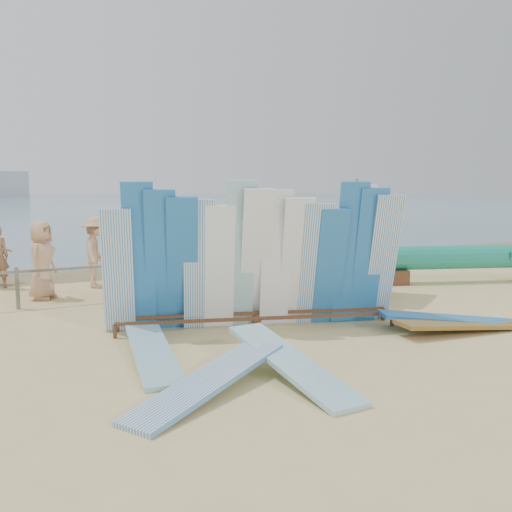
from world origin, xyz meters
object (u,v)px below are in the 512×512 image
stroller (247,266)px  beachgoer_5 (199,240)px  beach_chair_left (225,277)px  beach_chair_right (265,273)px  side_surfboard_rack (355,246)px  flat_board_b (290,377)px  beachgoer_10 (337,243)px  outrigger_canoe (464,259)px  beachgoer_0 (42,260)px  beachgoer_extra_0 (387,239)px  vendor_table (370,281)px  beachgoer_9 (279,236)px  flat_board_d (452,327)px  flat_board_e (210,393)px  beachgoer_7 (265,239)px  flat_board_c (465,332)px  beachgoer_6 (276,245)px  main_surfboard_rack (258,263)px  beachgoer_2 (138,255)px  beachgoer_8 (320,240)px  flat_board_a (152,360)px  beachgoer_3 (96,252)px  beachgoer_4 (157,253)px

stroller → beachgoer_5: size_ratio=0.60×
beach_chair_left → beach_chair_right: beach_chair_left is taller
side_surfboard_rack → flat_board_b: bearing=-164.5°
beachgoer_5 → beachgoer_10: beachgoer_5 is taller
beach_chair_left → outrigger_canoe: bearing=11.9°
beachgoer_0 → beachgoer_extra_0: bearing=-48.8°
vendor_table → beachgoer_9: beachgoer_9 is taller
flat_board_d → beachgoer_5: beachgoer_5 is taller
side_surfboard_rack → flat_board_e: side_surfboard_rack is taller
beachgoer_5 → outrigger_canoe: bearing=82.7°
beachgoer_7 → side_surfboard_rack: bearing=-59.5°
flat_board_c → flat_board_e: bearing=104.7°
vendor_table → beach_chair_left: bearing=122.8°
side_surfboard_rack → beachgoer_extra_0: size_ratio=1.67×
outrigger_canoe → beachgoer_0: 10.89m
outrigger_canoe → flat_board_e: size_ratio=2.57×
stroller → beachgoer_extra_0: size_ratio=0.65×
beachgoer_extra_0 → beachgoer_5: bearing=-26.8°
beach_chair_left → beachgoer_10: beachgoer_10 is taller
beach_chair_right → beachgoer_6: size_ratio=0.48×
main_surfboard_rack → beachgoer_7: (3.76, 6.74, -0.27)m
flat_board_d → beachgoer_5: (-1.26, 9.56, 0.89)m
beach_chair_left → beachgoer_2: 2.30m
flat_board_d → beachgoer_10: 7.30m
vendor_table → beachgoer_0: size_ratio=0.62×
side_surfboard_rack → beachgoer_0: size_ratio=1.52×
beachgoer_0 → beachgoer_8: (8.59, 1.33, -0.01)m
flat_board_d → beachgoer_8: 7.92m
beachgoer_2 → beachgoer_extra_0: bearing=-49.8°
flat_board_a → beachgoer_7: bearing=60.7°
flat_board_d → beachgoer_0: (-6.42, 6.24, 0.91)m
beachgoer_0 → beachgoer_3: bearing=-20.7°
main_surfboard_rack → beachgoer_5: 8.24m
flat_board_d → stroller: bearing=33.1°
vendor_table → flat_board_c: 3.33m
flat_board_a → beachgoer_5: 9.86m
beachgoer_3 → beachgoer_0: bearing=143.2°
beachgoer_5 → side_surfboard_rack: bearing=52.5°
flat_board_d → beachgoer_0: size_ratio=1.48×
flat_board_c → beach_chair_left: beach_chair_left is taller
beach_chair_left → beachgoer_9: bearing=77.2°
beach_chair_left → beachgoer_4: 1.90m
beachgoer_10 → flat_board_a: bearing=-59.2°
outrigger_canoe → flat_board_a: (-9.57, -2.72, -0.65)m
flat_board_a → beachgoer_6: size_ratio=1.55×
flat_board_d → beachgoer_extra_0: 9.03m
stroller → beachgoer_9: 4.10m
flat_board_b → beachgoer_8: 10.56m
beachgoer_2 → beachgoer_extra_0: beachgoer_2 is taller
vendor_table → beachgoer_3: (-5.46, 4.28, 0.54)m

